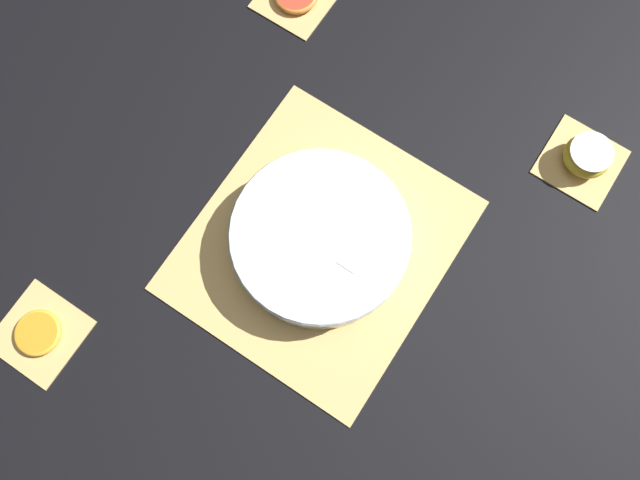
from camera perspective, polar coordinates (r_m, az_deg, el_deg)
ground_plane at (r=0.99m, az=0.00°, el=-0.46°), size 6.00×6.00×0.00m
bamboo_mat_center at (r=0.99m, az=0.00°, el=-0.42°), size 0.42×0.38×0.01m
coaster_mat_near_right at (r=1.12m, az=22.75°, el=6.62°), size 0.12×0.12×0.01m
coaster_mat_far_left at (r=1.06m, az=-24.22°, el=-7.79°), size 0.12×0.12×0.01m
fruit_salad_bowl at (r=0.95m, az=-0.00°, el=0.18°), size 0.28×0.28×0.07m
apple_half at (r=1.10m, az=23.24°, el=7.07°), size 0.08×0.08×0.04m
orange_slice_whole at (r=1.05m, az=-24.39°, el=-7.74°), size 0.07×0.07×0.01m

